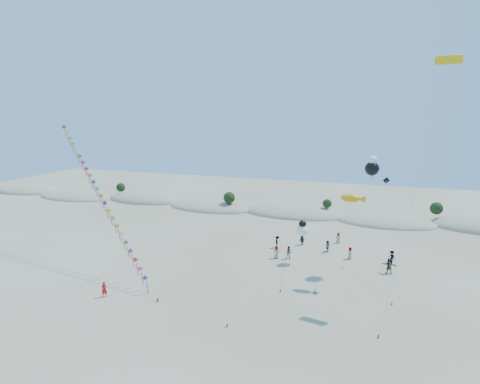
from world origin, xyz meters
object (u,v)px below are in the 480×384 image
kite_train (100,194)px  flyer_foreground (104,290)px  parafoil_kite (448,65)px  fish_kite (353,199)px

kite_train → flyer_foreground: bearing=-53.0°
kite_train → flyer_foreground: kite_train is taller
kite_train → parafoil_kite: size_ratio=0.89×
parafoil_kite → flyer_foreground: parafoil_kite is taller
kite_train → flyer_foreground: 12.23m
fish_kite → parafoil_kite: 15.47m
parafoil_kite → flyer_foreground: (-31.05, -11.59, -22.03)m
kite_train → parafoil_kite: 39.38m
kite_train → fish_kite: size_ratio=1.55×
kite_train → fish_kite: kite_train is taller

